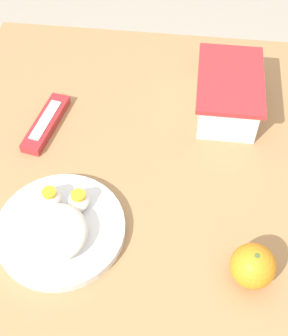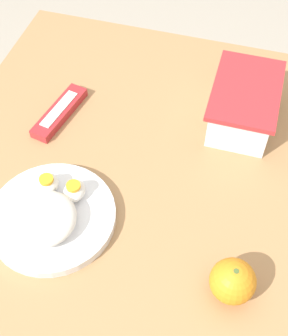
{
  "view_description": "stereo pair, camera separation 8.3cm",
  "coord_description": "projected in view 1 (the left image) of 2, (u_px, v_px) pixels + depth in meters",
  "views": [
    {
      "loc": [
        0.43,
        0.04,
        1.46
      ],
      "look_at": [
        -0.07,
        -0.02,
        0.8
      ],
      "focal_mm": 50.0,
      "sensor_mm": 36.0,
      "label": 1
    },
    {
      "loc": [
        0.42,
        0.12,
        1.46
      ],
      "look_at": [
        -0.07,
        -0.02,
        0.8
      ],
      "focal_mm": 50.0,
      "sensor_mm": 36.0,
      "label": 2
    }
  ],
  "objects": [
    {
      "name": "candy_bar",
      "position": [
        46.0,
        123.0,
        0.93
      ],
      "size": [
        0.16,
        0.07,
        0.02
      ],
      "color": "#B7282D",
      "rests_on": "table"
    },
    {
      "name": "table",
      "position": [
        149.0,
        239.0,
        0.89
      ],
      "size": [
        1.0,
        0.83,
        0.77
      ],
      "color": "#AD7F51",
      "rests_on": "ground_plane"
    },
    {
      "name": "rice_plate",
      "position": [
        59.0,
        228.0,
        0.77
      ],
      "size": [
        0.22,
        0.22,
        0.06
      ],
      "color": "white",
      "rests_on": "table"
    },
    {
      "name": "food_container",
      "position": [
        228.0,
        95.0,
        0.94
      ],
      "size": [
        0.2,
        0.13,
        0.09
      ],
      "color": "white",
      "rests_on": "table"
    },
    {
      "name": "orange_fruit",
      "position": [
        253.0,
        266.0,
        0.71
      ],
      "size": [
        0.07,
        0.07,
        0.07
      ],
      "color": "orange",
      "rests_on": "table"
    }
  ]
}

